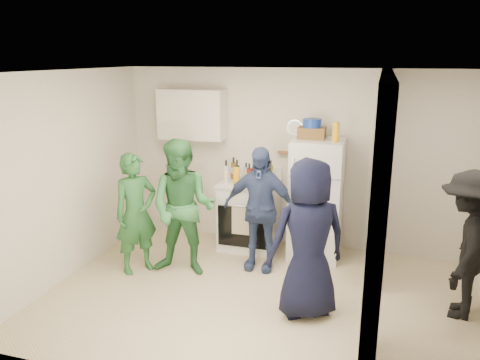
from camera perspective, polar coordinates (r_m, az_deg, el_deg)
name	(u,v)px	position (r m, az deg, el deg)	size (l,w,h in m)	color
floor	(260,297)	(5.48, 2.41, -14.07)	(4.80, 4.80, 0.00)	beige
wall_back	(291,159)	(6.61, 6.20, 2.56)	(4.80, 4.80, 0.00)	silver
wall_front	(204,254)	(3.47, -4.47, -9.04)	(4.80, 4.80, 0.00)	silver
wall_left	(69,176)	(6.03, -20.13, 0.51)	(3.40, 3.40, 0.00)	silver
ceiling	(262,72)	(4.80, 2.74, 13.03)	(4.80, 4.80, 0.00)	white
partition_pier_back	(379,175)	(5.92, 16.58, 0.56)	(0.12, 1.20, 2.50)	silver
partition_pier_front	(375,242)	(3.82, 16.16, -7.32)	(0.12, 1.20, 2.50)	silver
partition_header	(386,95)	(4.67, 17.37, 9.87)	(0.12, 1.00, 0.40)	silver
stove	(249,215)	(6.62, 1.15, -4.28)	(0.80, 0.67, 0.96)	white
upper_cabinet	(192,114)	(6.73, -5.84, 7.98)	(0.95, 0.34, 0.70)	silver
fridge	(316,199)	(6.32, 9.26, -2.32)	(0.66, 0.64, 1.61)	silver
wicker_basket	(312,133)	(6.18, 8.74, 5.69)	(0.35, 0.25, 0.15)	brown
blue_bowl	(312,123)	(6.16, 8.79, 6.89)	(0.24, 0.24, 0.11)	navy
yellow_cup_stack_top	(336,132)	(5.99, 11.60, 5.75)	(0.09, 0.09, 0.25)	gold
wall_clock	(295,128)	(6.50, 6.72, 6.37)	(0.22, 0.22, 0.03)	white
spice_shelf	(290,153)	(6.54, 6.15, 3.33)	(0.35, 0.08, 0.03)	olive
yellow_cup_stack_stove	(237,177)	(6.27, -0.42, 0.40)	(0.09, 0.09, 0.25)	#F6A214
red_cup	(261,183)	(6.22, 2.63, -0.36)	(0.09, 0.09, 0.12)	#BC330C
person_green_left	(136,214)	(5.95, -12.56, -4.01)	(0.56, 0.36, 1.52)	#2E6829
person_green_center	(183,208)	(5.77, -6.97, -3.44)	(0.83, 0.64, 1.70)	#357842
person_denim	(259,209)	(5.88, 2.37, -3.53)	(0.93, 0.39, 1.59)	navy
person_navy	(308,239)	(4.86, 8.32, -7.14)	(0.82, 0.54, 1.69)	black
person_nook	(466,245)	(5.35, 25.81, -7.14)	(1.01, 0.58, 1.56)	black
bottle_a	(233,168)	(6.63, -0.80, 1.46)	(0.08, 0.08, 0.31)	brown
bottle_b	(237,171)	(6.43, -0.36, 1.08)	(0.07, 0.07, 0.32)	#143E1D
bottle_c	(246,171)	(6.59, 0.74, 1.08)	(0.07, 0.07, 0.24)	#9DA5AA
bottle_d	(249,174)	(6.38, 1.13, 0.79)	(0.07, 0.07, 0.28)	maroon
bottle_e	(258,170)	(6.58, 2.25, 1.17)	(0.07, 0.07, 0.27)	#9AA1AB
bottle_f	(263,173)	(6.41, 2.82, 0.83)	(0.07, 0.07, 0.28)	#133522
bottle_g	(271,171)	(6.53, 3.77, 1.16)	(0.06, 0.06, 0.30)	olive
bottle_h	(226,172)	(6.41, -1.69, 1.04)	(0.07, 0.07, 0.32)	silver
bottle_i	(254,172)	(6.54, 1.75, 1.03)	(0.07, 0.07, 0.25)	#631111
bottle_j	(270,176)	(6.29, 3.67, 0.52)	(0.06, 0.06, 0.27)	#22521C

